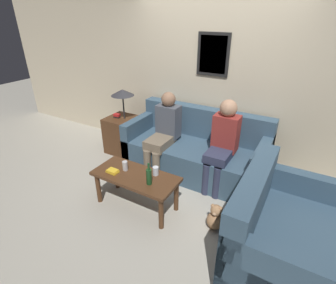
# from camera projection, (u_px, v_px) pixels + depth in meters

# --- Properties ---
(ground_plane) EXTENTS (16.00, 16.00, 0.00)m
(ground_plane) POSITION_uv_depth(u_px,v_px,m) (179.00, 187.00, 3.75)
(ground_plane) COLOR #ADA899
(wall_back) EXTENTS (9.00, 0.08, 2.60)m
(wall_back) POSITION_uv_depth(u_px,v_px,m) (212.00, 82.00, 3.96)
(wall_back) COLOR beige
(wall_back) RESTS_ON ground_plane
(couch_main) EXTENTS (2.09, 0.92, 0.94)m
(couch_main) POSITION_uv_depth(u_px,v_px,m) (196.00, 152.00, 4.02)
(couch_main) COLOR #385166
(couch_main) RESTS_ON ground_plane
(couch_side) EXTENTS (0.92, 1.33, 0.94)m
(couch_side) POSITION_uv_depth(u_px,v_px,m) (280.00, 235.00, 2.52)
(couch_side) COLOR #385166
(couch_side) RESTS_ON ground_plane
(coffee_table) EXTENTS (1.07, 0.48, 0.47)m
(coffee_table) POSITION_uv_depth(u_px,v_px,m) (136.00, 180.00, 3.23)
(coffee_table) COLOR #4C2D19
(coffee_table) RESTS_ON ground_plane
(side_table_with_lamp) EXTENTS (0.51, 0.51, 1.13)m
(side_table_with_lamp) POSITION_uv_depth(u_px,v_px,m) (123.00, 131.00, 4.56)
(side_table_with_lamp) COLOR #4C2D19
(side_table_with_lamp) RESTS_ON ground_plane
(wine_bottle) EXTENTS (0.07, 0.07, 0.28)m
(wine_bottle) POSITION_uv_depth(u_px,v_px,m) (149.00, 176.00, 2.98)
(wine_bottle) COLOR #19421E
(wine_bottle) RESTS_ON coffee_table
(drinking_glass) EXTENTS (0.07, 0.07, 0.11)m
(drinking_glass) POSITION_uv_depth(u_px,v_px,m) (156.00, 171.00, 3.18)
(drinking_glass) COLOR silver
(drinking_glass) RESTS_ON coffee_table
(book_stack) EXTENTS (0.15, 0.11, 0.04)m
(book_stack) POSITION_uv_depth(u_px,v_px,m) (113.00, 171.00, 3.24)
(book_stack) COLOR gold
(book_stack) RESTS_ON coffee_table
(soda_can) EXTENTS (0.07, 0.07, 0.12)m
(soda_can) POSITION_uv_depth(u_px,v_px,m) (125.00, 166.00, 3.27)
(soda_can) COLOR #BCBCC1
(soda_can) RESTS_ON coffee_table
(person_left) EXTENTS (0.34, 0.65, 1.21)m
(person_left) POSITION_uv_depth(u_px,v_px,m) (164.00, 130.00, 3.91)
(person_left) COLOR #756651
(person_left) RESTS_ON ground_plane
(person_right) EXTENTS (0.34, 0.59, 1.24)m
(person_right) POSITION_uv_depth(u_px,v_px,m) (223.00, 141.00, 3.52)
(person_right) COLOR #2D334C
(person_right) RESTS_ON ground_plane
(teddy_bear) EXTENTS (0.20, 0.20, 0.32)m
(teddy_bear) POSITION_uv_depth(u_px,v_px,m) (215.00, 218.00, 3.00)
(teddy_bear) COLOR #A87A51
(teddy_bear) RESTS_ON ground_plane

